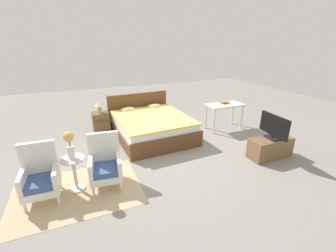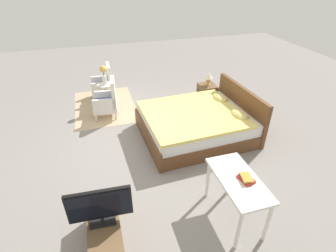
{
  "view_description": "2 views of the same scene",
  "coord_description": "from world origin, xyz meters",
  "px_view_note": "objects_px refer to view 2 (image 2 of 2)",
  "views": [
    {
      "loc": [
        -1.78,
        -4.35,
        2.45
      ],
      "look_at": [
        0.03,
        0.02,
        0.62
      ],
      "focal_mm": 24.0,
      "sensor_mm": 36.0,
      "label": 1
    },
    {
      "loc": [
        4.26,
        -0.95,
        3.19
      ],
      "look_at": [
        0.36,
        0.21,
        0.63
      ],
      "focal_mm": 28.0,
      "sensor_mm": 36.0,
      "label": 2
    }
  ],
  "objects_px": {
    "side_table": "(106,92)",
    "book_stack": "(246,178)",
    "flower_vase": "(104,73)",
    "vanity_desk": "(238,185)",
    "armchair_by_window_left": "(104,85)",
    "nightstand": "(207,96)",
    "table_lamp": "(208,77)",
    "tv_stand": "(105,232)",
    "armchair_by_window_right": "(107,101)",
    "bed": "(198,123)",
    "tv_flatscreen": "(100,206)"
  },
  "relations": [
    {
      "from": "nightstand",
      "to": "vanity_desk",
      "type": "relative_size",
      "value": 0.56
    },
    {
      "from": "armchair_by_window_left",
      "to": "book_stack",
      "type": "bearing_deg",
      "value": 18.23
    },
    {
      "from": "book_stack",
      "to": "armchair_by_window_right",
      "type": "bearing_deg",
      "value": -157.09
    },
    {
      "from": "armchair_by_window_left",
      "to": "vanity_desk",
      "type": "distance_m",
      "value": 4.78
    },
    {
      "from": "tv_stand",
      "to": "vanity_desk",
      "type": "bearing_deg",
      "value": 87.73
    },
    {
      "from": "side_table",
      "to": "tv_stand",
      "type": "bearing_deg",
      "value": -5.74
    },
    {
      "from": "tv_stand",
      "to": "armchair_by_window_right",
      "type": "bearing_deg",
      "value": 173.78
    },
    {
      "from": "armchair_by_window_right",
      "to": "book_stack",
      "type": "xyz_separation_m",
      "value": [
        3.59,
        1.52,
        0.38
      ]
    },
    {
      "from": "armchair_by_window_left",
      "to": "book_stack",
      "type": "xyz_separation_m",
      "value": [
        4.6,
        1.52,
        0.38
      ]
    },
    {
      "from": "flower_vase",
      "to": "nightstand",
      "type": "relative_size",
      "value": 0.82
    },
    {
      "from": "side_table",
      "to": "tv_flatscreen",
      "type": "bearing_deg",
      "value": -5.74
    },
    {
      "from": "armchair_by_window_right",
      "to": "flower_vase",
      "type": "bearing_deg",
      "value": 177.54
    },
    {
      "from": "flower_vase",
      "to": "vanity_desk",
      "type": "height_order",
      "value": "flower_vase"
    },
    {
      "from": "nightstand",
      "to": "tv_stand",
      "type": "xyz_separation_m",
      "value": [
        3.25,
        -2.85,
        -0.07
      ]
    },
    {
      "from": "armchair_by_window_right",
      "to": "armchair_by_window_left",
      "type": "bearing_deg",
      "value": 179.98
    },
    {
      "from": "tv_flatscreen",
      "to": "book_stack",
      "type": "distance_m",
      "value": 1.9
    },
    {
      "from": "side_table",
      "to": "book_stack",
      "type": "bearing_deg",
      "value": 20.03
    },
    {
      "from": "flower_vase",
      "to": "book_stack",
      "type": "xyz_separation_m",
      "value": [
        4.1,
        1.49,
        -0.14
      ]
    },
    {
      "from": "table_lamp",
      "to": "tv_stand",
      "type": "bearing_deg",
      "value": -41.23
    },
    {
      "from": "nightstand",
      "to": "vanity_desk",
      "type": "height_order",
      "value": "vanity_desk"
    },
    {
      "from": "armchair_by_window_right",
      "to": "tv_stand",
      "type": "xyz_separation_m",
      "value": [
        3.47,
        -0.38,
        -0.16
      ]
    },
    {
      "from": "flower_vase",
      "to": "tv_stand",
      "type": "distance_m",
      "value": 4.06
    },
    {
      "from": "armchair_by_window_right",
      "to": "nightstand",
      "type": "distance_m",
      "value": 2.48
    },
    {
      "from": "tv_flatscreen",
      "to": "tv_stand",
      "type": "bearing_deg",
      "value": 176.65
    },
    {
      "from": "armchair_by_window_left",
      "to": "side_table",
      "type": "distance_m",
      "value": 0.5
    },
    {
      "from": "bed",
      "to": "nightstand",
      "type": "xyz_separation_m",
      "value": [
        -1.19,
        0.73,
        -0.0
      ]
    },
    {
      "from": "nightstand",
      "to": "book_stack",
      "type": "relative_size",
      "value": 2.39
    },
    {
      "from": "bed",
      "to": "book_stack",
      "type": "bearing_deg",
      "value": -5.84
    },
    {
      "from": "flower_vase",
      "to": "armchair_by_window_left",
      "type": "bearing_deg",
      "value": -177.54
    },
    {
      "from": "nightstand",
      "to": "vanity_desk",
      "type": "distance_m",
      "value": 3.49
    },
    {
      "from": "vanity_desk",
      "to": "nightstand",
      "type": "bearing_deg",
      "value": 162.78
    },
    {
      "from": "armchair_by_window_left",
      "to": "tv_flatscreen",
      "type": "bearing_deg",
      "value": -4.82
    },
    {
      "from": "flower_vase",
      "to": "tv_flatscreen",
      "type": "xyz_separation_m",
      "value": [
        3.98,
        -0.4,
        -0.18
      ]
    },
    {
      "from": "bed",
      "to": "flower_vase",
      "type": "bearing_deg",
      "value": -138.3
    },
    {
      "from": "armchair_by_window_left",
      "to": "book_stack",
      "type": "height_order",
      "value": "armchair_by_window_left"
    },
    {
      "from": "armchair_by_window_right",
      "to": "tv_stand",
      "type": "bearing_deg",
      "value": -6.22
    },
    {
      "from": "book_stack",
      "to": "tv_stand",
      "type": "bearing_deg",
      "value": -93.51
    },
    {
      "from": "side_table",
      "to": "tv_flatscreen",
      "type": "height_order",
      "value": "tv_flatscreen"
    },
    {
      "from": "armchair_by_window_left",
      "to": "side_table",
      "type": "xyz_separation_m",
      "value": [
        0.5,
        0.02,
        -0.0
      ]
    },
    {
      "from": "armchair_by_window_left",
      "to": "vanity_desk",
      "type": "relative_size",
      "value": 0.88
    },
    {
      "from": "bed",
      "to": "armchair_by_window_right",
      "type": "bearing_deg",
      "value": -129.15
    },
    {
      "from": "armchair_by_window_left",
      "to": "flower_vase",
      "type": "relative_size",
      "value": 1.93
    },
    {
      "from": "side_table",
      "to": "vanity_desk",
      "type": "relative_size",
      "value": 0.58
    },
    {
      "from": "nightstand",
      "to": "bed",
      "type": "bearing_deg",
      "value": -31.46
    },
    {
      "from": "armchair_by_window_left",
      "to": "armchair_by_window_right",
      "type": "xyz_separation_m",
      "value": [
        1.01,
        -0.0,
        0.0
      ]
    },
    {
      "from": "bed",
      "to": "table_lamp",
      "type": "bearing_deg",
      "value": 148.52
    },
    {
      "from": "bed",
      "to": "side_table",
      "type": "relative_size",
      "value": 3.76
    },
    {
      "from": "table_lamp",
      "to": "flower_vase",
      "type": "bearing_deg",
      "value": -106.65
    },
    {
      "from": "book_stack",
      "to": "side_table",
      "type": "bearing_deg",
      "value": -159.97
    },
    {
      "from": "vanity_desk",
      "to": "book_stack",
      "type": "height_order",
      "value": "book_stack"
    }
  ]
}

